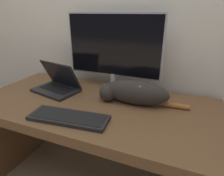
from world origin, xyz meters
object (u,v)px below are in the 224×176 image
object	(u,v)px
monitor	(113,49)
laptop	(57,85)
cat	(133,92)
external_keyboard	(69,117)

from	to	relation	value
monitor	laptop	size ratio (longest dim) A/B	1.94
cat	external_keyboard	bearing A→B (deg)	-132.57
laptop	cat	xyz separation A→B (m)	(0.57, 0.01, 0.03)
laptop	external_keyboard	world-z (taller)	laptop
monitor	laptop	distance (m)	0.49
external_keyboard	cat	size ratio (longest dim) A/B	0.81
monitor	cat	bearing A→B (deg)	-41.29
laptop	cat	size ratio (longest dim) A/B	0.64
external_keyboard	cat	bearing A→B (deg)	43.68
laptop	external_keyboard	xyz separation A→B (m)	(0.30, -0.31, -0.03)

